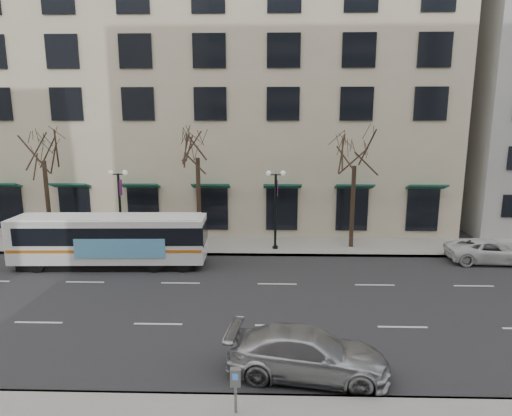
{
  "coord_description": "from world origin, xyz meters",
  "views": [
    {
      "loc": [
        4.48,
        -18.51,
        8.12
      ],
      "look_at": [
        3.92,
        2.24,
        4.0
      ],
      "focal_mm": 30.0,
      "sensor_mm": 36.0,
      "label": 1
    }
  ],
  "objects_px": {
    "tree_far_mid": "(197,143)",
    "silver_car": "(307,353)",
    "tree_far_right": "(355,151)",
    "pay_station": "(235,381)",
    "tree_far_left": "(42,146)",
    "white_pickup": "(490,251)",
    "city_bus": "(111,239)",
    "lamp_post_left": "(120,205)",
    "lamp_post_right": "(276,206)"
  },
  "relations": [
    {
      "from": "tree_far_mid",
      "to": "silver_car",
      "type": "bearing_deg",
      "value": -68.23
    },
    {
      "from": "tree_far_mid",
      "to": "tree_far_right",
      "type": "height_order",
      "value": "tree_far_mid"
    },
    {
      "from": "pay_station",
      "to": "tree_far_right",
      "type": "bearing_deg",
      "value": 69.78
    },
    {
      "from": "tree_far_left",
      "to": "tree_far_right",
      "type": "bearing_deg",
      "value": 0.0
    },
    {
      "from": "white_pickup",
      "to": "city_bus",
      "type": "bearing_deg",
      "value": 95.86
    },
    {
      "from": "silver_car",
      "to": "tree_far_right",
      "type": "bearing_deg",
      "value": -8.1
    },
    {
      "from": "lamp_post_left",
      "to": "tree_far_mid",
      "type": "bearing_deg",
      "value": 6.85
    },
    {
      "from": "silver_car",
      "to": "white_pickup",
      "type": "relative_size",
      "value": 1.07
    },
    {
      "from": "city_bus",
      "to": "pay_station",
      "type": "xyz_separation_m",
      "value": [
        8.06,
        -12.77,
        -0.49
      ]
    },
    {
      "from": "tree_far_right",
      "to": "lamp_post_left",
      "type": "distance_m",
      "value": 15.4
    },
    {
      "from": "tree_far_left",
      "to": "lamp_post_right",
      "type": "bearing_deg",
      "value": -2.29
    },
    {
      "from": "tree_far_right",
      "to": "white_pickup",
      "type": "distance_m",
      "value": 9.95
    },
    {
      "from": "pay_station",
      "to": "lamp_post_left",
      "type": "bearing_deg",
      "value": 118.89
    },
    {
      "from": "tree_far_left",
      "to": "white_pickup",
      "type": "relative_size",
      "value": 1.69
    },
    {
      "from": "tree_far_mid",
      "to": "lamp_post_left",
      "type": "bearing_deg",
      "value": -173.15
    },
    {
      "from": "silver_car",
      "to": "pay_station",
      "type": "relative_size",
      "value": 3.91
    },
    {
      "from": "tree_far_mid",
      "to": "lamp_post_right",
      "type": "bearing_deg",
      "value": -6.83
    },
    {
      "from": "lamp_post_right",
      "to": "white_pickup",
      "type": "height_order",
      "value": "lamp_post_right"
    },
    {
      "from": "white_pickup",
      "to": "pay_station",
      "type": "relative_size",
      "value": 3.65
    },
    {
      "from": "city_bus",
      "to": "lamp_post_right",
      "type": "bearing_deg",
      "value": 17.42
    },
    {
      "from": "lamp_post_right",
      "to": "white_pickup",
      "type": "bearing_deg",
      "value": -8.96
    },
    {
      "from": "lamp_post_right",
      "to": "silver_car",
      "type": "distance_m",
      "value": 14.14
    },
    {
      "from": "tree_far_mid",
      "to": "city_bus",
      "type": "distance_m",
      "value": 7.94
    },
    {
      "from": "city_bus",
      "to": "lamp_post_left",
      "type": "bearing_deg",
      "value": 97.56
    },
    {
      "from": "tree_far_left",
      "to": "city_bus",
      "type": "distance_m",
      "value": 8.49
    },
    {
      "from": "tree_far_mid",
      "to": "white_pickup",
      "type": "height_order",
      "value": "tree_far_mid"
    },
    {
      "from": "tree_far_left",
      "to": "lamp_post_left",
      "type": "height_order",
      "value": "tree_far_left"
    },
    {
      "from": "tree_far_right",
      "to": "lamp_post_right",
      "type": "relative_size",
      "value": 1.55
    },
    {
      "from": "tree_far_mid",
      "to": "lamp_post_left",
      "type": "xyz_separation_m",
      "value": [
        -4.99,
        -0.6,
        -3.96
      ]
    },
    {
      "from": "tree_far_left",
      "to": "tree_far_mid",
      "type": "relative_size",
      "value": 0.98
    },
    {
      "from": "lamp_post_left",
      "to": "tree_far_left",
      "type": "bearing_deg",
      "value": 173.17
    },
    {
      "from": "silver_car",
      "to": "city_bus",
      "type": "bearing_deg",
      "value": 51.91
    },
    {
      "from": "lamp_post_right",
      "to": "silver_car",
      "type": "bearing_deg",
      "value": -86.71
    },
    {
      "from": "tree_far_mid",
      "to": "city_bus",
      "type": "relative_size",
      "value": 0.78
    },
    {
      "from": "tree_far_left",
      "to": "tree_far_mid",
      "type": "distance_m",
      "value": 10.0
    },
    {
      "from": "tree_far_mid",
      "to": "city_bus",
      "type": "height_order",
      "value": "tree_far_mid"
    },
    {
      "from": "lamp_post_left",
      "to": "lamp_post_right",
      "type": "bearing_deg",
      "value": 0.0
    },
    {
      "from": "tree_far_right",
      "to": "pay_station",
      "type": "height_order",
      "value": "tree_far_right"
    },
    {
      "from": "tree_far_right",
      "to": "city_bus",
      "type": "distance_m",
      "value": 15.71
    },
    {
      "from": "white_pickup",
      "to": "pay_station",
      "type": "xyz_separation_m",
      "value": [
        -14.08,
        -14.08,
        0.44
      ]
    },
    {
      "from": "tree_far_left",
      "to": "tree_far_mid",
      "type": "bearing_deg",
      "value": 0.0
    },
    {
      "from": "pay_station",
      "to": "silver_car",
      "type": "bearing_deg",
      "value": 44.99
    },
    {
      "from": "tree_far_right",
      "to": "pay_station",
      "type": "distance_m",
      "value": 18.62
    },
    {
      "from": "tree_far_right",
      "to": "silver_car",
      "type": "bearing_deg",
      "value": -106.07
    },
    {
      "from": "lamp_post_right",
      "to": "pay_station",
      "type": "relative_size",
      "value": 3.87
    },
    {
      "from": "silver_car",
      "to": "tree_far_left",
      "type": "bearing_deg",
      "value": 55.36
    },
    {
      "from": "tree_far_mid",
      "to": "pay_station",
      "type": "height_order",
      "value": "tree_far_mid"
    },
    {
      "from": "lamp_post_right",
      "to": "pay_station",
      "type": "distance_m",
      "value": 16.24
    },
    {
      "from": "city_bus",
      "to": "silver_car",
      "type": "distance_m",
      "value": 14.8
    },
    {
      "from": "white_pickup",
      "to": "tree_far_left",
      "type": "bearing_deg",
      "value": 87.12
    }
  ]
}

